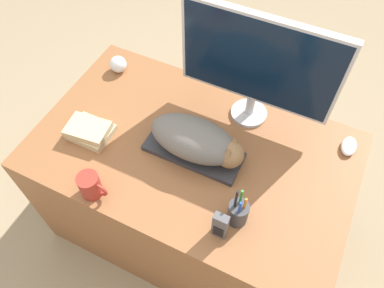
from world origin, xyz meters
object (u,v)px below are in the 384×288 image
computer_mouse (349,146)px  baseball (118,64)px  phone (220,226)px  pen_cup (238,212)px  coffee_mug (91,186)px  keyboard (193,152)px  book_stack (90,131)px  cat (198,141)px  monitor (258,64)px

computer_mouse → baseball: bearing=-178.9°
computer_mouse → phone: phone is taller
pen_cup → phone: pen_cup is taller
coffee_mug → phone: bearing=6.7°
keyboard → coffee_mug: (-0.26, -0.32, 0.04)m
book_stack → cat: bearing=13.3°
keyboard → computer_mouse: (0.55, 0.29, 0.00)m
pen_cup → monitor: bearing=106.0°
coffee_mug → computer_mouse: bearing=37.2°
keyboard → coffee_mug: 0.42m
keyboard → baseball: 0.59m
cat → book_stack: (-0.44, -0.10, -0.07)m
pen_cup → cat: bearing=142.4°
computer_mouse → coffee_mug: size_ratio=0.86×
keyboard → cat: 0.09m
coffee_mug → book_stack: bearing=126.7°
cat → computer_mouse: bearing=28.9°
phone → cat: bearing=128.3°
keyboard → computer_mouse: 0.63m
keyboard → monitor: monitor is taller
cat → pen_cup: bearing=-37.6°
pen_cup → baseball: 0.91m
monitor → baseball: monitor is taller
book_stack → monitor: bearing=35.3°
coffee_mug → book_stack: (-0.16, 0.22, -0.02)m
keyboard → phone: 0.35m
cat → phone: size_ratio=2.86×
baseball → computer_mouse: bearing=1.1°
keyboard → computer_mouse: computer_mouse is taller
monitor → phone: bearing=-79.6°
baseball → phone: phone is taller
keyboard → cat: cat is taller
book_stack → phone: bearing=-13.9°
coffee_mug → book_stack: size_ratio=0.63×
computer_mouse → book_stack: (-0.97, -0.40, 0.01)m
monitor → book_stack: 0.72m
keyboard → baseball: baseball is taller
computer_mouse → phone: 0.65m
cat → keyboard: bearing=-180.0°
monitor → phone: 0.60m
phone → book_stack: (-0.65, 0.16, -0.04)m
baseball → book_stack: (0.10, -0.38, -0.01)m
computer_mouse → phone: size_ratio=0.74×
phone → baseball: bearing=144.3°
cat → phone: cat is taller
keyboard → phone: phone is taller
cat → pen_cup: pen_cup is taller
coffee_mug → phone: phone is taller
keyboard → book_stack: size_ratio=2.16×
coffee_mug → keyboard: bearing=51.1°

